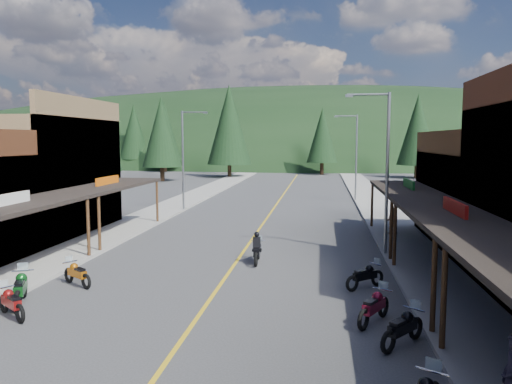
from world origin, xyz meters
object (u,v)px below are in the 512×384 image
(pine_7, at_px, (134,132))
(pine_9, at_px, (495,134))
(shop_east_3, at_px, (505,199))
(bike_west_6, at_px, (11,302))
(streetlight_3, at_px, (355,154))
(pine_2, at_px, (229,125))
(shop_west_3, at_px, (28,176))
(pine_3, at_px, (322,135))
(bike_west_8, at_px, (77,273))
(pine_11, at_px, (478,126))
(pine_5, at_px, (503,126))
(pine_0, at_px, (57,135))
(pine_4, at_px, (418,129))
(bike_west_7, at_px, (21,287))
(pedestrian_east_b, at_px, (391,221))
(bike_east_7, at_px, (374,305))
(pine_1, at_px, (165,131))
(rider_on_bike, at_px, (257,250))
(streetlight_1, at_px, (185,156))
(pine_10, at_px, (162,132))
(streetlight_2, at_px, (384,166))
(bike_east_6, at_px, (403,327))
(bike_east_8, at_px, (365,275))

(pine_7, xyz_separation_m, pine_9, (56.00, -31.00, -0.86))
(shop_east_3, distance_m, bike_west_6, 24.08)
(streetlight_3, xyz_separation_m, pine_2, (-16.95, 28.00, 3.53))
(shop_east_3, bearing_deg, shop_west_3, -180.00)
(pine_3, relative_size, bike_west_6, 5.74)
(streetlight_3, xyz_separation_m, pine_7, (-38.95, 46.00, 2.78))
(bike_west_8, bearing_deg, streetlight_3, 10.99)
(pine_11, bearing_deg, pine_5, 67.62)
(streetlight_3, bearing_deg, pine_3, 94.69)
(pine_9, bearing_deg, pine_0, 165.12)
(shop_east_3, relative_size, pine_4, 0.87)
(bike_west_7, distance_m, pedestrian_east_b, 20.46)
(pine_7, relative_size, bike_east_7, 6.07)
(shop_west_3, relative_size, pine_1, 0.87)
(bike_east_7, height_order, rider_on_bike, rider_on_bike)
(pine_4, distance_m, bike_east_7, 63.01)
(streetlight_1, distance_m, bike_west_6, 24.77)
(pine_0, xyz_separation_m, pine_4, (58.00, -2.00, 0.75))
(rider_on_bike, bearing_deg, bike_west_8, -147.91)
(pine_4, relative_size, pine_10, 1.08)
(pine_4, bearing_deg, bike_west_7, -111.77)
(streetlight_1, distance_m, streetlight_2, 19.73)
(shop_west_3, height_order, pine_3, pine_3)
(bike_west_6, distance_m, bike_east_6, 12.16)
(bike_east_7, relative_size, rider_on_bike, 1.01)
(streetlight_3, bearing_deg, bike_east_8, -92.70)
(streetlight_3, relative_size, pine_2, 0.57)
(streetlight_3, height_order, bike_west_7, streetlight_3)
(pine_7, bearing_deg, bike_west_8, -70.53)
(streetlight_1, height_order, pine_3, pine_3)
(pine_0, bearing_deg, streetlight_1, -50.44)
(pine_9, distance_m, bike_east_7, 50.27)
(pine_7, xyz_separation_m, pine_10, (14.00, -26.00, -0.45))
(pine_9, distance_m, bike_east_8, 46.84)
(pine_4, height_order, rider_on_bike, pine_4)
(streetlight_2, distance_m, rider_on_bike, 7.43)
(bike_west_6, xyz_separation_m, bike_west_7, (-0.49, 1.28, 0.09))
(streetlight_1, xyz_separation_m, pine_0, (-33.05, 40.00, 2.02))
(bike_west_7, bearing_deg, shop_east_3, 6.44)
(shop_west_3, xyz_separation_m, pine_7, (-18.22, 64.70, 3.72))
(pine_11, bearing_deg, bike_east_6, -108.54)
(shop_east_3, relative_size, pine_9, 1.01)
(pine_2, distance_m, pine_7, 28.44)
(pine_2, height_order, bike_west_6, pine_2)
(streetlight_3, relative_size, pine_0, 0.73)
(pine_4, xyz_separation_m, rider_on_bike, (-16.99, -54.26, -6.62))
(pine_1, relative_size, pine_4, 1.00)
(streetlight_2, height_order, pine_2, pine_2)
(pedestrian_east_b, bearing_deg, shop_west_3, 6.12)
(pine_4, bearing_deg, bike_east_6, -100.58)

